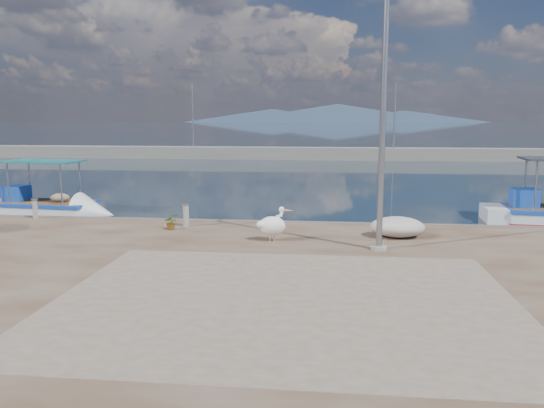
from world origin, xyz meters
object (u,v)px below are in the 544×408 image
Objects in this scene: pelican at (273,225)px; lamp_post at (383,127)px; bollard_near at (186,213)px; boat_left at (45,209)px.

lamp_post is at bearing -27.51° from pelican.
pelican is 3.59m from bollard_near.
pelican is 4.16m from lamp_post.
boat_left is at bearing 134.91° from pelican.
lamp_post is (13.35, -6.73, 3.59)m from boat_left.
lamp_post is at bearing -21.18° from boat_left.
pelican is 1.33× the size of bollard_near.
boat_left is at bearing 153.24° from lamp_post.
bollard_near is at bearing 157.49° from lamp_post.
boat_left is 0.81× the size of lamp_post.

